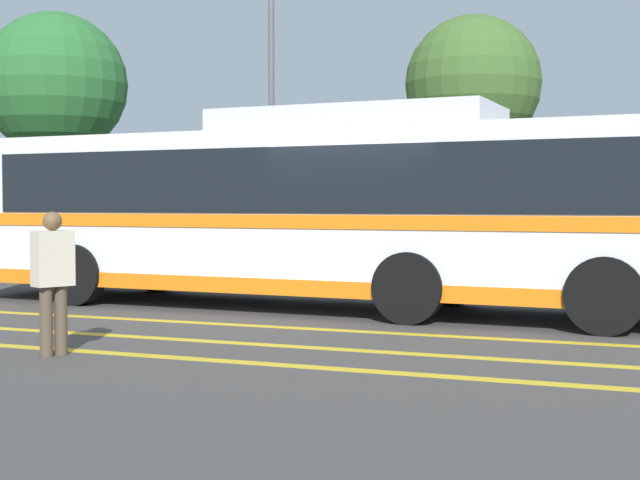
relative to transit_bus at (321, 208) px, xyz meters
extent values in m
plane|color=#423F3D|center=(0.87, -0.38, -1.59)|extent=(220.00, 220.00, 0.00)
cube|color=gold|center=(-0.02, -2.20, -1.59)|extent=(32.34, 0.20, 0.01)
cube|color=gold|center=(-0.02, -3.63, -1.59)|extent=(32.34, 0.20, 0.01)
cube|color=gold|center=(-0.02, -4.77, -1.59)|extent=(32.34, 0.20, 0.01)
cube|color=#99999E|center=(-0.02, 5.82, -1.52)|extent=(40.34, 0.36, 0.15)
cube|color=silver|center=(-0.02, 0.00, -0.05)|extent=(12.45, 3.08, 2.45)
cube|color=black|center=(-0.02, 0.00, 0.42)|extent=(10.72, 3.03, 0.97)
cube|color=orange|center=(-0.02, 0.00, -0.19)|extent=(12.20, 3.10, 0.20)
cube|color=orange|center=(-0.02, 0.00, -1.15)|extent=(12.20, 3.09, 0.24)
cube|color=black|center=(-6.20, 0.31, 0.02)|extent=(0.15, 2.17, 1.77)
cube|color=black|center=(-6.20, 0.31, 1.03)|extent=(0.13, 1.72, 0.24)
cube|color=silver|center=(0.60, -0.03, 1.35)|extent=(4.41, 2.18, 0.35)
cube|color=black|center=(-6.48, 0.32, -1.04)|extent=(0.13, 1.85, 0.04)
cube|color=black|center=(-6.48, 0.32, -1.24)|extent=(0.13, 1.85, 0.04)
cylinder|color=black|center=(-3.90, -0.99, -1.09)|extent=(1.01, 0.33, 1.00)
cylinder|color=black|center=(-3.78, 1.37, -1.09)|extent=(1.01, 0.33, 1.00)
cylinder|color=black|center=(1.77, -1.27, -1.09)|extent=(1.01, 0.33, 1.00)
cylinder|color=black|center=(1.89, 1.09, -1.09)|extent=(1.01, 0.33, 1.00)
cylinder|color=black|center=(4.36, -1.40, -1.09)|extent=(1.01, 0.33, 1.00)
cylinder|color=black|center=(4.48, 0.96, -1.09)|extent=(1.01, 0.33, 1.00)
cylinder|color=black|center=(-9.19, 5.31, -1.29)|extent=(0.61, 0.24, 0.60)
cube|color=maroon|center=(-4.97, 4.43, -1.02)|extent=(4.81, 2.07, 0.54)
cube|color=black|center=(-5.09, 4.44, -0.47)|extent=(2.08, 1.65, 0.57)
cylinder|color=black|center=(-3.46, 5.12, -1.29)|extent=(0.61, 0.25, 0.60)
cylinder|color=black|center=(-3.59, 3.51, -1.29)|extent=(0.61, 0.25, 0.60)
cylinder|color=black|center=(-6.36, 5.35, -1.29)|extent=(0.61, 0.25, 0.60)
cylinder|color=black|center=(-6.48, 3.74, -1.29)|extent=(0.61, 0.25, 0.60)
cylinder|color=brown|center=(-1.15, -5.05, -1.21)|extent=(0.14, 0.14, 0.76)
cylinder|color=brown|center=(-1.22, -5.20, -1.21)|extent=(0.14, 0.14, 0.76)
cube|color=beige|center=(-1.19, -5.13, -0.52)|extent=(0.39, 0.47, 0.61)
sphere|color=brown|center=(-1.19, -5.13, -0.12)|extent=(0.21, 0.21, 0.21)
cylinder|color=#59595E|center=(-3.71, 6.45, 1.75)|extent=(0.14, 0.14, 6.69)
cylinder|color=#513823|center=(0.64, 9.00, 0.10)|extent=(0.28, 0.28, 3.38)
sphere|color=#3D6028|center=(0.64, 9.00, 3.05)|extent=(3.37, 3.37, 3.37)
cylinder|color=#513823|center=(-11.47, 8.46, 0.19)|extent=(0.28, 0.28, 3.56)
sphere|color=#28662D|center=(-11.47, 8.46, 3.53)|extent=(4.17, 4.17, 4.17)
camera|label=1|loc=(4.97, -13.14, 0.08)|focal=50.00mm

